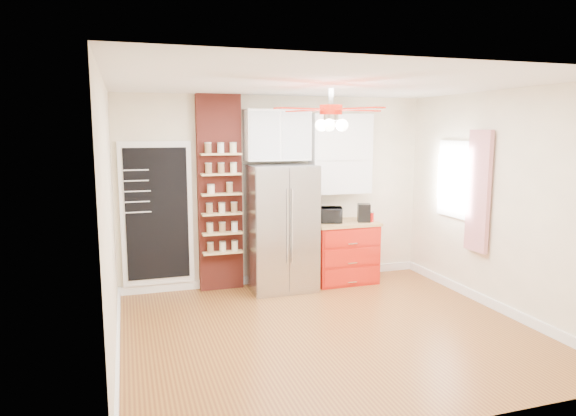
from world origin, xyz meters
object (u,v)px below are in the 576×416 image
object	(u,v)px
ceiling_fan	(331,110)
coffee_maker	(364,213)
toaster_oven	(328,215)
fridge	(281,228)
canister_left	(370,217)
pantry_jar_oats	(211,189)
red_cabinet	(343,252)

from	to	relation	value
ceiling_fan	coffee_maker	size ratio (longest dim) A/B	5.37
toaster_oven	coffee_maker	distance (m)	0.53
fridge	ceiling_fan	size ratio (longest dim) A/B	1.25
fridge	coffee_maker	xyz separation A→B (m)	(1.24, -0.04, 0.16)
ceiling_fan	canister_left	world-z (taller)	ceiling_fan
ceiling_fan	pantry_jar_oats	size ratio (longest dim) A/B	12.01
red_cabinet	toaster_oven	bearing A→B (deg)	176.95
coffee_maker	pantry_jar_oats	distance (m)	2.23
red_cabinet	canister_left	xyz separation A→B (m)	(0.37, -0.11, 0.51)
red_cabinet	canister_left	distance (m)	0.64
toaster_oven	pantry_jar_oats	size ratio (longest dim) A/B	3.40
fridge	coffee_maker	bearing A→B (deg)	-2.01
fridge	toaster_oven	bearing A→B (deg)	4.98
fridge	coffee_maker	distance (m)	1.25
toaster_oven	canister_left	distance (m)	0.63
ceiling_fan	coffee_maker	distance (m)	2.42
fridge	pantry_jar_oats	bearing A→B (deg)	172.56
ceiling_fan	canister_left	size ratio (longest dim) A/B	10.45
canister_left	red_cabinet	bearing A→B (deg)	163.17
coffee_maker	red_cabinet	bearing A→B (deg)	-178.91
pantry_jar_oats	fridge	bearing A→B (deg)	-7.44
toaster_oven	coffee_maker	size ratio (longest dim) A/B	1.52
fridge	ceiling_fan	distance (m)	2.25
coffee_maker	pantry_jar_oats	bearing A→B (deg)	-164.25
fridge	coffee_maker	size ratio (longest dim) A/B	6.72
canister_left	pantry_jar_oats	xyz separation A→B (m)	(-2.29, 0.19, 0.46)
fridge	canister_left	world-z (taller)	fridge
red_cabinet	coffee_maker	size ratio (longest dim) A/B	3.61
toaster_oven	coffee_maker	bearing A→B (deg)	6.59
ceiling_fan	coffee_maker	world-z (taller)	ceiling_fan
ceiling_fan	pantry_jar_oats	xyz separation A→B (m)	(-1.00, 1.75, -0.99)
toaster_oven	ceiling_fan	bearing A→B (deg)	-93.47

